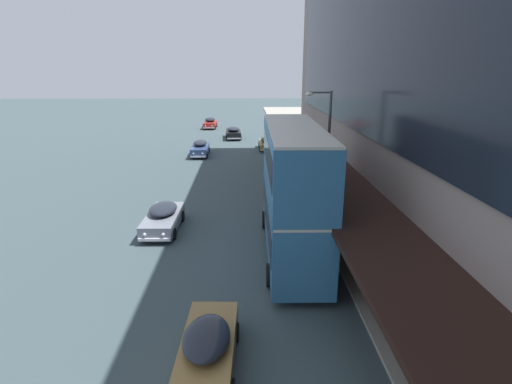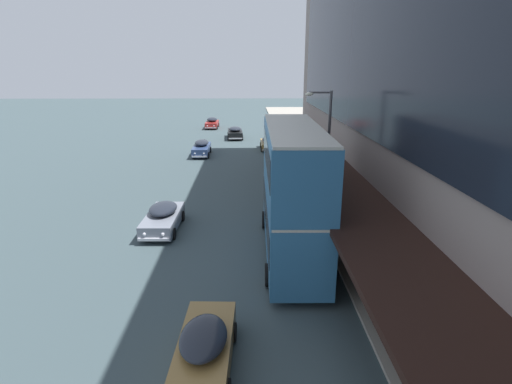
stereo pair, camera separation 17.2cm
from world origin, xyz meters
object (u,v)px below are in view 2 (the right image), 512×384
sedan_oncoming_front (163,217)px  sedan_lead_mid (202,148)px  sedan_trailing_mid (212,123)px  sedan_second_near (269,143)px  sedan_lead_near (205,347)px  street_lamp (325,149)px  sedan_oncoming_rear (235,133)px  transit_bus_kerbside_front (292,188)px

sedan_oncoming_front → sedan_lead_mid: 20.58m
sedan_trailing_mid → sedan_second_near: sedan_trailing_mid is taller
sedan_trailing_mid → sedan_lead_mid: (0.61, -20.19, 0.00)m
sedan_lead_near → sedan_oncoming_front: bearing=107.5°
sedan_oncoming_front → street_lamp: (9.33, 0.71, 3.81)m
sedan_second_near → street_lamp: size_ratio=0.57×
sedan_oncoming_rear → street_lamp: size_ratio=0.65×
transit_bus_kerbside_front → sedan_trailing_mid: size_ratio=2.13×
sedan_oncoming_front → sedan_lead_mid: sedan_lead_mid is taller
sedan_oncoming_front → sedan_second_near: 24.57m
sedan_trailing_mid → sedan_lead_near: bearing=-85.4°
sedan_trailing_mid → street_lamp: 41.46m
sedan_second_near → sedan_oncoming_front: bearing=-107.2°
sedan_oncoming_front → sedan_second_near: size_ratio=1.06×
sedan_second_near → street_lamp: street_lamp is taller
sedan_oncoming_front → sedan_oncoming_rear: 31.35m
sedan_oncoming_front → sedan_lead_mid: size_ratio=0.93×
sedan_lead_mid → sedan_second_near: 7.86m
sedan_lead_near → street_lamp: 13.84m
sedan_lead_near → street_lamp: street_lamp is taller
transit_bus_kerbside_front → sedan_lead_near: bearing=-113.6°
sedan_lead_mid → sedan_oncoming_rear: (3.25, 10.60, -0.02)m
sedan_trailing_mid → sedan_lead_mid: sedan_trailing_mid is taller
sedan_lead_mid → street_lamp: size_ratio=0.65×
transit_bus_kerbside_front → sedan_trailing_mid: transit_bus_kerbside_front is taller
sedan_trailing_mid → sedan_oncoming_rear: sedan_trailing_mid is taller
sedan_lead_near → street_lamp: (5.77, 12.00, 3.79)m
sedan_lead_mid → transit_bus_kerbside_front: bearing=-73.4°
sedan_lead_mid → sedan_second_near: (7.31, 2.89, -0.06)m
sedan_trailing_mid → sedan_oncoming_front: size_ratio=1.03×
sedan_second_near → sedan_lead_mid: bearing=-158.4°
sedan_lead_mid → sedan_lead_near: bearing=-83.5°
sedan_oncoming_front → street_lamp: size_ratio=0.60×
sedan_lead_near → sedan_oncoming_rear: sedan_oncoming_rear is taller
sedan_oncoming_front → sedan_oncoming_rear: sedan_oncoming_rear is taller
sedan_lead_near → sedan_oncoming_rear: (-0.36, 42.46, 0.02)m
sedan_second_near → sedan_oncoming_rear: size_ratio=0.87×
sedan_second_near → street_lamp: 23.17m
transit_bus_kerbside_front → sedan_second_near: size_ratio=2.33×
street_lamp → sedan_second_near: bearing=95.2°
sedan_lead_near → sedan_trailing_mid: size_ratio=0.93×
sedan_oncoming_rear → transit_bus_kerbside_front: bearing=-83.6°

